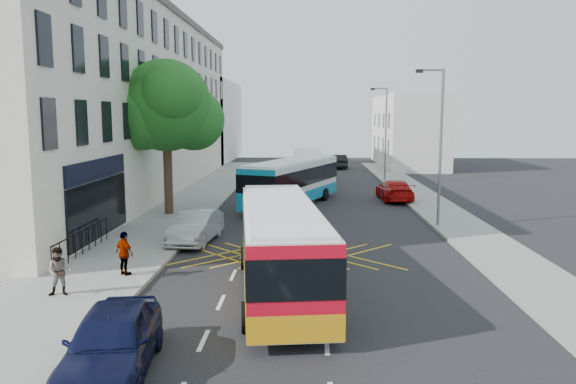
# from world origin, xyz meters

# --- Properties ---
(ground) EXTENTS (120.00, 120.00, 0.00)m
(ground) POSITION_xyz_m (0.00, 0.00, 0.00)
(ground) COLOR black
(ground) RESTS_ON ground
(pavement_left) EXTENTS (5.00, 70.00, 0.15)m
(pavement_left) POSITION_xyz_m (-8.50, 15.00, 0.07)
(pavement_left) COLOR gray
(pavement_left) RESTS_ON ground
(pavement_right) EXTENTS (3.00, 70.00, 0.15)m
(pavement_right) POSITION_xyz_m (7.50, 15.00, 0.07)
(pavement_right) COLOR gray
(pavement_right) RESTS_ON ground
(terrace_main) EXTENTS (8.30, 45.00, 13.50)m
(terrace_main) POSITION_xyz_m (-14.00, 24.49, 6.76)
(terrace_main) COLOR beige
(terrace_main) RESTS_ON ground
(terrace_far) EXTENTS (8.00, 20.00, 10.00)m
(terrace_far) POSITION_xyz_m (-14.00, 55.00, 5.00)
(terrace_far) COLOR silver
(terrace_far) RESTS_ON ground
(building_right) EXTENTS (6.00, 18.00, 8.00)m
(building_right) POSITION_xyz_m (11.00, 48.00, 4.00)
(building_right) COLOR silver
(building_right) RESTS_ON ground
(street_tree) EXTENTS (6.30, 5.70, 8.80)m
(street_tree) POSITION_xyz_m (-8.51, 14.97, 6.29)
(street_tree) COLOR #382619
(street_tree) RESTS_ON pavement_left
(lamp_near) EXTENTS (1.45, 0.15, 8.00)m
(lamp_near) POSITION_xyz_m (6.20, 12.00, 4.62)
(lamp_near) COLOR slate
(lamp_near) RESTS_ON pavement_right
(lamp_far) EXTENTS (1.45, 0.15, 8.00)m
(lamp_far) POSITION_xyz_m (6.20, 32.00, 4.62)
(lamp_far) COLOR slate
(lamp_far) RESTS_ON pavement_right
(railings) EXTENTS (0.08, 5.60, 1.14)m
(railings) POSITION_xyz_m (-9.70, 5.30, 0.72)
(railings) COLOR black
(railings) RESTS_ON pavement_left
(bus_near) EXTENTS (3.63, 10.64, 2.93)m
(bus_near) POSITION_xyz_m (-1.38, 1.18, 1.54)
(bus_near) COLOR silver
(bus_near) RESTS_ON ground
(bus_mid) EXTENTS (6.18, 10.71, 2.97)m
(bus_mid) POSITION_xyz_m (-1.45, 18.93, 1.56)
(bus_mid) COLOR silver
(bus_mid) RESTS_ON ground
(bus_far) EXTENTS (2.60, 10.06, 2.82)m
(bus_far) POSITION_xyz_m (-0.42, 29.66, 1.48)
(bus_far) COLOR silver
(bus_far) RESTS_ON ground
(motorbike) EXTENTS (0.62, 1.97, 1.74)m
(motorbike) POSITION_xyz_m (-1.21, -1.84, 0.82)
(motorbike) COLOR black
(motorbike) RESTS_ON ground
(parked_car_blue) EXTENTS (2.33, 4.74, 1.56)m
(parked_car_blue) POSITION_xyz_m (-4.90, -4.95, 0.78)
(parked_car_blue) COLOR black
(parked_car_blue) RESTS_ON ground
(parked_car_silver) EXTENTS (1.99, 4.58, 1.46)m
(parked_car_silver) POSITION_xyz_m (-5.60, 8.24, 0.73)
(parked_car_silver) COLOR #A6A8AE
(parked_car_silver) RESTS_ON ground
(red_hatchback) EXTENTS (2.17, 5.00, 1.43)m
(red_hatchback) POSITION_xyz_m (5.50, 21.34, 0.72)
(red_hatchback) COLOR #A70907
(red_hatchback) RESTS_ON ground
(distant_car_grey) EXTENTS (2.52, 4.64, 1.24)m
(distant_car_grey) POSITION_xyz_m (0.15, 42.95, 0.62)
(distant_car_grey) COLOR #42464A
(distant_car_grey) RESTS_ON ground
(distant_car_dark) EXTENTS (1.80, 4.65, 1.51)m
(distant_car_dark) POSITION_xyz_m (2.97, 44.60, 0.75)
(distant_car_dark) COLOR black
(distant_car_dark) RESTS_ON ground
(pedestrian_near) EXTENTS (0.86, 0.73, 1.56)m
(pedestrian_near) POSITION_xyz_m (-8.31, 0.06, 0.93)
(pedestrian_near) COLOR gray
(pedestrian_near) RESTS_ON pavement_left
(pedestrian_far) EXTENTS (0.97, 0.86, 1.58)m
(pedestrian_far) POSITION_xyz_m (-7.00, 2.40, 0.94)
(pedestrian_far) COLOR gray
(pedestrian_far) RESTS_ON pavement_left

